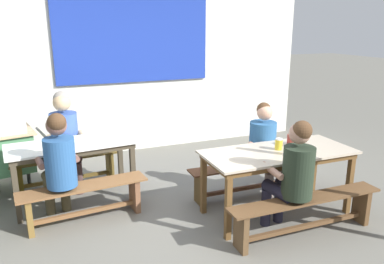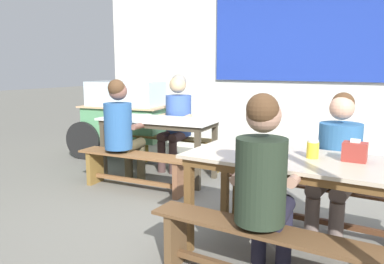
{
  "view_description": "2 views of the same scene",
  "coord_description": "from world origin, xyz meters",
  "px_view_note": "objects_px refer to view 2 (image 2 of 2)",
  "views": [
    {
      "loc": [
        -1.45,
        -3.62,
        2.16
      ],
      "look_at": [
        0.35,
        0.71,
        0.83
      ],
      "focal_mm": 35.9,
      "sensor_mm": 36.0,
      "label": 1
    },
    {
      "loc": [
        1.64,
        -2.84,
        1.41
      ],
      "look_at": [
        -0.36,
        0.61,
        0.72
      ],
      "focal_mm": 35.09,
      "sensor_mm": 36.0,
      "label": 2
    }
  ],
  "objects_px": {
    "dining_table_far": "(158,125)",
    "bench_far_back": "(178,148)",
    "condiment_jar": "(313,149)",
    "person_right_near_table": "(337,159)",
    "food_cart": "(125,113)",
    "person_left_back_turned": "(121,126)",
    "dining_table_near": "(306,169)",
    "bench_far_front": "(135,166)",
    "bench_near_back": "(320,201)",
    "person_near_front": "(263,180)",
    "tissue_box": "(355,152)",
    "person_center_facing": "(177,115)",
    "bench_near_front": "(280,255)",
    "soup_bowl": "(145,116)"
  },
  "relations": [
    {
      "from": "dining_table_near",
      "to": "bench_far_front",
      "type": "distance_m",
      "value": 2.24
    },
    {
      "from": "dining_table_near",
      "to": "person_left_back_turned",
      "type": "relative_size",
      "value": 1.37
    },
    {
      "from": "person_center_facing",
      "to": "bench_near_front",
      "type": "bearing_deg",
      "value": -46.1
    },
    {
      "from": "bench_near_back",
      "to": "person_center_facing",
      "type": "bearing_deg",
      "value": 152.01
    },
    {
      "from": "bench_near_front",
      "to": "person_center_facing",
      "type": "bearing_deg",
      "value": 133.9
    },
    {
      "from": "dining_table_far",
      "to": "person_near_front",
      "type": "height_order",
      "value": "person_near_front"
    },
    {
      "from": "food_cart",
      "to": "tissue_box",
      "type": "distance_m",
      "value": 3.99
    },
    {
      "from": "tissue_box",
      "to": "condiment_jar",
      "type": "relative_size",
      "value": 1.2
    },
    {
      "from": "dining_table_near",
      "to": "person_center_facing",
      "type": "bearing_deg",
      "value": 141.89
    },
    {
      "from": "dining_table_near",
      "to": "food_cart",
      "type": "distance_m",
      "value": 3.76
    },
    {
      "from": "condiment_jar",
      "to": "person_right_near_table",
      "type": "bearing_deg",
      "value": 76.29
    },
    {
      "from": "bench_near_back",
      "to": "bench_far_front",
      "type": "bearing_deg",
      "value": 176.76
    },
    {
      "from": "person_left_back_turned",
      "to": "dining_table_far",
      "type": "bearing_deg",
      "value": 69.98
    },
    {
      "from": "bench_far_front",
      "to": "tissue_box",
      "type": "distance_m",
      "value": 2.53
    },
    {
      "from": "dining_table_far",
      "to": "person_near_front",
      "type": "xyz_separation_m",
      "value": [
        1.99,
        -1.69,
        0.03
      ]
    },
    {
      "from": "person_center_facing",
      "to": "person_left_back_turned",
      "type": "relative_size",
      "value": 1.03
    },
    {
      "from": "dining_table_far",
      "to": "bench_far_back",
      "type": "xyz_separation_m",
      "value": [
        -0.05,
        0.55,
        -0.41
      ]
    },
    {
      "from": "person_left_back_turned",
      "to": "person_right_near_table",
      "type": "bearing_deg",
      "value": -5.57
    },
    {
      "from": "bench_far_front",
      "to": "person_left_back_turned",
      "type": "height_order",
      "value": "person_left_back_turned"
    },
    {
      "from": "dining_table_far",
      "to": "person_right_near_table",
      "type": "distance_m",
      "value": 2.39
    },
    {
      "from": "condiment_jar",
      "to": "tissue_box",
      "type": "bearing_deg",
      "value": 10.71
    },
    {
      "from": "bench_far_back",
      "to": "person_left_back_turned",
      "type": "distance_m",
      "value": 1.14
    },
    {
      "from": "bench_far_back",
      "to": "tissue_box",
      "type": "relative_size",
      "value": 9.17
    },
    {
      "from": "dining_table_near",
      "to": "person_near_front",
      "type": "height_order",
      "value": "person_near_front"
    },
    {
      "from": "food_cart",
      "to": "tissue_box",
      "type": "height_order",
      "value": "food_cart"
    },
    {
      "from": "bench_far_front",
      "to": "food_cart",
      "type": "distance_m",
      "value": 1.74
    },
    {
      "from": "bench_near_front",
      "to": "bench_far_front",
      "type": "bearing_deg",
      "value": 149.87
    },
    {
      "from": "bench_near_back",
      "to": "person_near_front",
      "type": "bearing_deg",
      "value": -98.75
    },
    {
      "from": "dining_table_far",
      "to": "soup_bowl",
      "type": "bearing_deg",
      "value": -174.99
    },
    {
      "from": "dining_table_near",
      "to": "soup_bowl",
      "type": "distance_m",
      "value": 2.63
    },
    {
      "from": "dining_table_far",
      "to": "person_left_back_turned",
      "type": "xyz_separation_m",
      "value": [
        -0.18,
        -0.5,
        0.04
      ]
    },
    {
      "from": "dining_table_near",
      "to": "person_right_near_table",
      "type": "bearing_deg",
      "value": 74.23
    },
    {
      "from": "soup_bowl",
      "to": "bench_far_front",
      "type": "bearing_deg",
      "value": -65.55
    },
    {
      "from": "condiment_jar",
      "to": "person_near_front",
      "type": "bearing_deg",
      "value": -109.05
    },
    {
      "from": "person_center_facing",
      "to": "person_right_near_table",
      "type": "height_order",
      "value": "person_center_facing"
    },
    {
      "from": "bench_near_front",
      "to": "bench_far_back",
      "type": "bearing_deg",
      "value": 133.46
    },
    {
      "from": "dining_table_near",
      "to": "bench_far_back",
      "type": "bearing_deg",
      "value": 141.27
    },
    {
      "from": "bench_near_front",
      "to": "tissue_box",
      "type": "xyz_separation_m",
      "value": [
        0.31,
        0.64,
        0.55
      ]
    },
    {
      "from": "food_cart",
      "to": "bench_near_front",
      "type": "bearing_deg",
      "value": -36.91
    },
    {
      "from": "bench_near_front",
      "to": "person_right_near_table",
      "type": "distance_m",
      "value": 1.11
    },
    {
      "from": "bench_far_back",
      "to": "food_cart",
      "type": "xyz_separation_m",
      "value": [
        -1.06,
        0.14,
        0.43
      ]
    },
    {
      "from": "dining_table_far",
      "to": "food_cart",
      "type": "xyz_separation_m",
      "value": [
        -1.11,
        0.68,
        0.02
      ]
    },
    {
      "from": "dining_table_near",
      "to": "tissue_box",
      "type": "xyz_separation_m",
      "value": [
        0.3,
        0.1,
        0.14
      ]
    },
    {
      "from": "dining_table_far",
      "to": "tissue_box",
      "type": "bearing_deg",
      "value": -24.51
    },
    {
      "from": "food_cart",
      "to": "soup_bowl",
      "type": "height_order",
      "value": "food_cart"
    },
    {
      "from": "bench_far_front",
      "to": "bench_near_front",
      "type": "height_order",
      "value": "same"
    },
    {
      "from": "bench_far_back",
      "to": "person_near_front",
      "type": "distance_m",
      "value": 3.06
    },
    {
      "from": "person_center_facing",
      "to": "dining_table_near",
      "type": "bearing_deg",
      "value": -38.11
    },
    {
      "from": "dining_table_far",
      "to": "person_center_facing",
      "type": "xyz_separation_m",
      "value": [
        -0.03,
        0.5,
        0.07
      ]
    },
    {
      "from": "bench_far_back",
      "to": "person_left_back_turned",
      "type": "xyz_separation_m",
      "value": [
        -0.13,
        -1.04,
        0.44
      ]
    }
  ]
}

